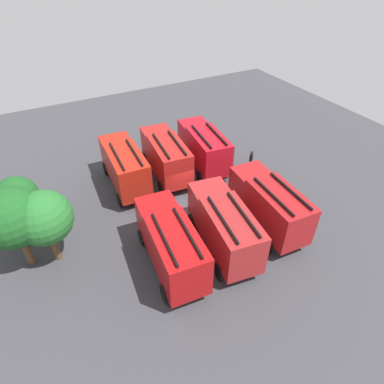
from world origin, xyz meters
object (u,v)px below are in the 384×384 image
(fire_truck_1, at_px, (204,146))
(tree_0, at_px, (44,218))
(fire_truck_3, at_px, (166,155))
(firefighter_0, at_px, (251,159))
(tree_2, at_px, (17,198))
(traffic_cone_2, at_px, (248,180))
(firefighter_1, at_px, (192,132))
(fire_truck_5, at_px, (125,165))
(traffic_cone_1, at_px, (217,189))
(traffic_cone_0, at_px, (225,158))
(fire_truck_2, at_px, (224,225))
(tree_1, at_px, (12,218))
(fire_truck_4, at_px, (170,243))
(fire_truck_0, at_px, (269,203))

(fire_truck_1, distance_m, tree_0, 15.02)
(fire_truck_3, xyz_separation_m, firefighter_0, (-2.47, -7.42, -1.20))
(tree_2, relative_size, traffic_cone_2, 6.11)
(firefighter_1, bearing_deg, firefighter_0, -139.45)
(fire_truck_3, bearing_deg, firefighter_0, -102.87)
(fire_truck_5, relative_size, traffic_cone_1, 10.39)
(traffic_cone_0, xyz_separation_m, traffic_cone_2, (-4.03, 0.20, 0.02))
(fire_truck_2, xyz_separation_m, fire_truck_5, (9.85, 3.44, 0.00))
(tree_1, height_order, traffic_cone_1, tree_1)
(traffic_cone_1, bearing_deg, traffic_cone_2, -93.74)
(fire_truck_4, distance_m, tree_2, 11.04)
(traffic_cone_1, height_order, traffic_cone_2, traffic_cone_2)
(fire_truck_4, relative_size, tree_0, 1.39)
(traffic_cone_2, bearing_deg, fire_truck_2, 131.46)
(firefighter_0, bearing_deg, traffic_cone_1, -107.09)
(fire_truck_4, height_order, tree_1, tree_1)
(fire_truck_1, bearing_deg, tree_1, 113.69)
(traffic_cone_1, bearing_deg, firefighter_0, -69.81)
(fire_truck_4, relative_size, firefighter_0, 4.33)
(fire_truck_5, relative_size, tree_2, 1.61)
(firefighter_0, height_order, tree_0, tree_0)
(fire_truck_4, bearing_deg, fire_truck_3, -17.56)
(tree_1, distance_m, traffic_cone_2, 18.12)
(fire_truck_3, xyz_separation_m, tree_2, (-1.72, 11.73, 0.90))
(fire_truck_0, distance_m, traffic_cone_0, 9.39)
(fire_truck_4, height_order, fire_truck_5, same)
(fire_truck_3, height_order, tree_2, tree_2)
(fire_truck_5, distance_m, traffic_cone_1, 7.93)
(fire_truck_0, relative_size, tree_1, 1.26)
(tree_2, bearing_deg, traffic_cone_1, -99.77)
(traffic_cone_0, xyz_separation_m, traffic_cone_1, (-3.83, 3.27, 0.00))
(firefighter_1, bearing_deg, tree_0, 147.05)
(fire_truck_4, height_order, tree_2, tree_2)
(fire_truck_4, xyz_separation_m, fire_truck_5, (9.65, -0.29, 0.00))
(fire_truck_5, height_order, tree_2, tree_2)
(fire_truck_1, distance_m, tree_2, 15.50)
(fire_truck_0, height_order, fire_truck_1, same)
(traffic_cone_1, bearing_deg, firefighter_1, -15.37)
(firefighter_1, distance_m, traffic_cone_1, 9.41)
(fire_truck_2, bearing_deg, tree_2, 63.37)
(fire_truck_3, xyz_separation_m, traffic_cone_2, (-4.41, -5.77, -1.78))
(tree_2, bearing_deg, traffic_cone_2, -98.73)
(tree_2, bearing_deg, fire_truck_2, -124.73)
(firefighter_0, height_order, firefighter_1, firefighter_0)
(fire_truck_4, height_order, traffic_cone_1, fire_truck_4)
(fire_truck_4, distance_m, fire_truck_5, 9.65)
(fire_truck_5, bearing_deg, traffic_cone_0, -90.13)
(fire_truck_2, height_order, firefighter_1, fire_truck_2)
(fire_truck_2, height_order, firefighter_0, fire_truck_2)
(fire_truck_3, distance_m, fire_truck_4, 10.29)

